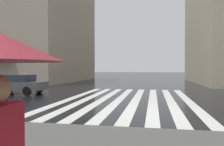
# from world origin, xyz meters

# --- Properties ---
(ground_plane) EXTENTS (220.00, 220.00, 0.00)m
(ground_plane) POSITION_xyz_m (0.00, 0.00, 0.00)
(ground_plane) COLOR black
(zebra_crossing) EXTENTS (13.00, 7.50, 0.01)m
(zebra_crossing) POSITION_xyz_m (4.00, 1.29, 0.00)
(zebra_crossing) COLOR silver
(zebra_crossing) RESTS_ON ground_plane
(car_dark_grey) EXTENTS (1.85, 4.10, 1.41)m
(car_dark_grey) POSITION_xyz_m (5.50, 9.72, 0.76)
(car_dark_grey) COLOR #4C4C51
(car_dark_grey) RESTS_ON ground_plane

